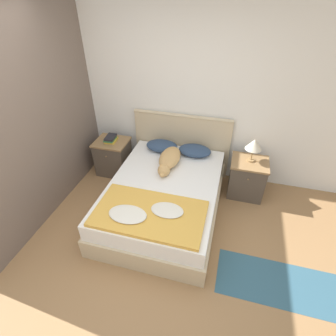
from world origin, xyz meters
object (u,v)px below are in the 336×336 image
Objects in this scene: bed at (164,198)px; pillow_left at (162,146)px; nightstand_left at (113,157)px; pillow_right at (195,151)px; table_lamp at (254,145)px; nightstand_right at (247,178)px; dog at (169,159)px; book_stack at (111,139)px.

bed is 4.07× the size of pillow_left.
pillow_right reaches higher than nightstand_left.
nightstand_left is at bearing -179.24° from table_lamp.
nightstand_right is 1.16m from dog.
table_lamp is (1.09, 0.28, 0.24)m from dog.
dog is at bearing -165.44° from table_lamp.
nightstand_right is 0.53m from table_lamp.
book_stack reaches higher than pillow_left.
pillow_left reaches higher than bed.
pillow_right is at bearing 175.70° from table_lamp.
nightstand_left and nightstand_right have the same top height.
book_stack is at bearing 165.37° from dog.
nightstand_left is 1.07m from dog.
bed is 5.83× the size of table_lamp.
dog is at bearing -130.87° from pillow_right.
nightstand_left is 2.16m from table_lamp.
nightstand_right is 1.33m from pillow_left.
table_lamp reaches higher than bed.
pillow_right is 1.43× the size of table_lamp.
nightstand_right is 1.71× the size of table_lamp.
dog reaches higher than pillow_left.
book_stack reaches higher than pillow_right.
book_stack is (-1.30, -0.08, 0.05)m from pillow_right.
nightstand_left is 0.33m from book_stack.
nightstand_left is 1.71× the size of table_lamp.
nightstand_left is 0.85m from pillow_left.
table_lamp is at bearing 14.56° from dog.
pillow_right is (1.30, 0.09, 0.28)m from nightstand_left.
pillow_left is 1.00× the size of pillow_right.
book_stack is (-0.00, 0.01, 0.33)m from nightstand_left.
pillow_left is at bearing 176.15° from nightstand_right.
table_lamp reaches higher than dog.
table_lamp is at bearing -4.30° from pillow_right.
pillow_left is 0.40m from dog.
bed is 0.86m from pillow_right.
dog is (-0.04, 0.42, 0.33)m from bed.
book_stack is at bearing -179.42° from table_lamp.
bed is 0.54m from dog.
dog is at bearing -14.63° from book_stack.
bed is at bearing -146.13° from table_lamp.
table_lamp is (0.79, -0.06, 0.26)m from pillow_right.
pillow_left is 1.33m from table_lamp.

